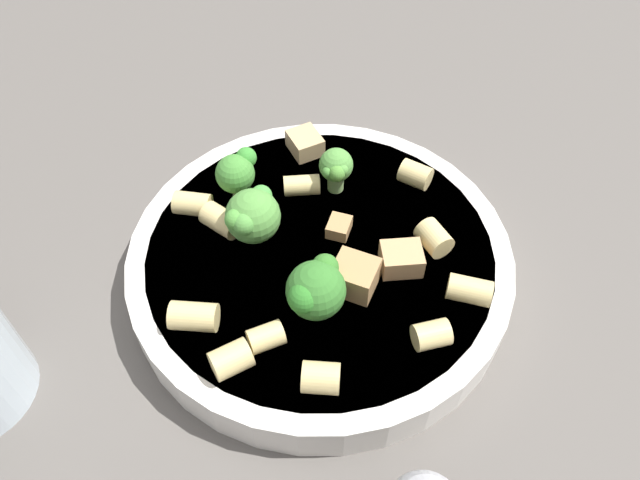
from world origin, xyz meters
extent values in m
plane|color=#5B5651|center=(0.00, 0.00, 0.00)|extent=(2.00, 2.00, 0.00)
cylinder|color=silver|center=(0.00, 0.00, 0.01)|extent=(0.25, 0.25, 0.03)
cylinder|color=beige|center=(0.00, 0.00, 0.03)|extent=(0.22, 0.22, 0.01)
torus|color=silver|center=(0.00, 0.00, 0.03)|extent=(0.25, 0.25, 0.00)
cylinder|color=#93B766|center=(0.02, -0.04, 0.03)|extent=(0.01, 0.01, 0.01)
sphere|color=#569942|center=(0.02, -0.04, 0.05)|extent=(0.04, 0.04, 0.04)
sphere|color=#4BA042|center=(0.01, -0.04, 0.06)|extent=(0.01, 0.01, 0.01)
sphere|color=#549C42|center=(0.03, -0.03, 0.06)|extent=(0.02, 0.02, 0.02)
sphere|color=#529D3E|center=(0.03, -0.04, 0.06)|extent=(0.01, 0.01, 0.01)
cylinder|color=#9EC175|center=(0.00, -0.07, 0.04)|extent=(0.01, 0.01, 0.01)
sphere|color=#478E38|center=(0.00, -0.07, 0.05)|extent=(0.03, 0.03, 0.03)
sphere|color=green|center=(-0.01, -0.07, 0.06)|extent=(0.01, 0.01, 0.01)
sphere|color=#488535|center=(0.00, -0.08, 0.05)|extent=(0.01, 0.01, 0.01)
cylinder|color=#93B766|center=(0.04, 0.03, 0.03)|extent=(0.01, 0.01, 0.01)
sphere|color=#387A2D|center=(0.04, 0.03, 0.05)|extent=(0.04, 0.04, 0.04)
sphere|color=#317F29|center=(0.05, 0.03, 0.06)|extent=(0.02, 0.02, 0.02)
sphere|color=#387B2B|center=(0.03, 0.02, 0.06)|extent=(0.02, 0.02, 0.02)
cylinder|color=#84AD60|center=(-0.05, -0.03, 0.04)|extent=(0.01, 0.01, 0.01)
sphere|color=#569942|center=(-0.05, -0.03, 0.05)|extent=(0.02, 0.02, 0.02)
sphere|color=#50983D|center=(-0.04, -0.03, 0.05)|extent=(0.01, 0.01, 0.01)
sphere|color=#589D41|center=(-0.05, -0.02, 0.05)|extent=(0.01, 0.01, 0.01)
sphere|color=#549739|center=(-0.04, -0.02, 0.05)|extent=(0.01, 0.01, 0.01)
cylinder|color=#E0C67F|center=(-0.05, 0.05, 0.04)|extent=(0.02, 0.03, 0.02)
cylinder|color=#E0C67F|center=(0.07, 0.02, 0.04)|extent=(0.02, 0.02, 0.01)
cylinder|color=#E0C67F|center=(0.07, 0.06, 0.04)|extent=(0.03, 0.03, 0.02)
cylinder|color=#E0C67F|center=(-0.09, 0.01, 0.04)|extent=(0.02, 0.02, 0.02)
cylinder|color=#E0C67F|center=(0.03, -0.09, 0.04)|extent=(0.03, 0.03, 0.02)
cylinder|color=#E0C67F|center=(-0.03, -0.04, 0.04)|extent=(0.03, 0.03, 0.01)
cylinder|color=#E0C67F|center=(0.09, -0.02, 0.04)|extent=(0.03, 0.03, 0.02)
cylinder|color=#E0C67F|center=(0.10, 0.02, 0.04)|extent=(0.03, 0.02, 0.02)
cylinder|color=#E0C67F|center=(0.01, 0.09, 0.04)|extent=(0.03, 0.02, 0.02)
cylinder|color=#E0C67F|center=(0.03, -0.06, 0.04)|extent=(0.02, 0.03, 0.02)
cylinder|color=#E0C67F|center=(-0.03, 0.09, 0.04)|extent=(0.03, 0.03, 0.02)
cube|color=tan|center=(-0.02, 0.05, 0.04)|extent=(0.03, 0.03, 0.02)
cube|color=tan|center=(0.01, 0.03, 0.04)|extent=(0.03, 0.03, 0.02)
cube|color=tan|center=(-0.07, -0.07, 0.04)|extent=(0.03, 0.03, 0.01)
cube|color=tan|center=(-0.02, 0.00, 0.03)|extent=(0.02, 0.02, 0.01)
camera|label=1|loc=(0.19, 0.16, 0.34)|focal=35.00mm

